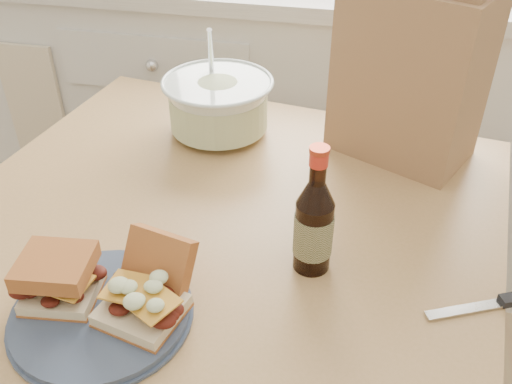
% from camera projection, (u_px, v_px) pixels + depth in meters
% --- Properties ---
extents(cabinet_run, '(2.50, 0.64, 0.94)m').
position_uv_depth(cabinet_run, '(336.00, 119.00, 1.90)').
color(cabinet_run, silver).
rests_on(cabinet_run, ground).
extents(dining_table, '(1.06, 1.06, 0.78)m').
position_uv_depth(dining_table, '(215.00, 275.00, 1.03)').
color(dining_table, tan).
rests_on(dining_table, ground).
extents(plate, '(0.25, 0.25, 0.02)m').
position_uv_depth(plate, '(101.00, 313.00, 0.79)').
color(plate, '#3A475E').
rests_on(plate, dining_table).
extents(sandwich_left, '(0.11, 0.10, 0.07)m').
position_uv_depth(sandwich_left, '(59.00, 278.00, 0.79)').
color(sandwich_left, beige).
rests_on(sandwich_left, plate).
extents(sandwich_right, '(0.12, 0.16, 0.09)m').
position_uv_depth(sandwich_right, '(147.00, 289.00, 0.78)').
color(sandwich_right, beige).
rests_on(sandwich_right, plate).
extents(coleslaw_bowl, '(0.23, 0.23, 0.23)m').
position_uv_depth(coleslaw_bowl, '(219.00, 107.00, 1.18)').
color(coleslaw_bowl, white).
rests_on(coleslaw_bowl, dining_table).
extents(beer_bottle, '(0.06, 0.06, 0.21)m').
position_uv_depth(beer_bottle, '(314.00, 225.00, 0.84)').
color(beer_bottle, black).
rests_on(beer_bottle, dining_table).
extents(knife, '(0.18, 0.10, 0.01)m').
position_uv_depth(knife, '(509.00, 300.00, 0.81)').
color(knife, silver).
rests_on(knife, dining_table).
extents(paper_bag, '(0.30, 0.26, 0.33)m').
position_uv_depth(paper_bag, '(411.00, 73.00, 1.06)').
color(paper_bag, '#9B724B').
rests_on(paper_bag, dining_table).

